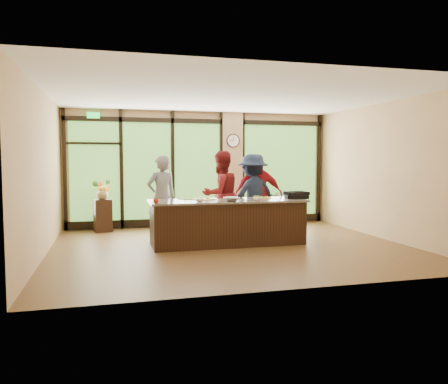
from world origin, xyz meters
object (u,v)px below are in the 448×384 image
roasting_pan (297,197)px  cook_right (253,195)px  island_base (227,223)px  flower_stand (103,216)px  bar_cart (284,205)px  cook_left (162,197)px

roasting_pan → cook_right: bearing=138.2°
island_base → cook_right: bearing=44.7°
cook_right → flower_stand: (-3.34, 1.47, -0.54)m
roasting_pan → bar_cart: roasting_pan is taller
island_base → cook_left: (-1.25, 0.86, 0.48)m
flower_stand → bar_cart: bearing=-8.8°
roasting_pan → bar_cart: 2.68m
island_base → bar_cart: 3.33m
island_base → roasting_pan: roasting_pan is taller
cook_left → flower_stand: size_ratio=2.34×
cook_left → bar_cart: 3.87m
roasting_pan → flower_stand: roasting_pan is taller
cook_left → cook_right: (2.07, -0.05, 0.01)m
cook_right → cook_left: bearing=-17.9°
cook_right → roasting_pan: size_ratio=4.10×
cook_right → flower_stand: cook_right is taller
cook_left → flower_stand: bearing=-66.4°
cook_left → flower_stand: cook_left is taller
flower_stand → bar_cart: 4.78m
roasting_pan → flower_stand: 4.70m
island_base → flower_stand: bearing=137.9°
cook_left → bar_cart: cook_left is taller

